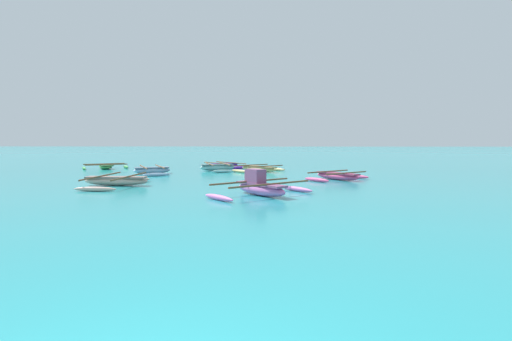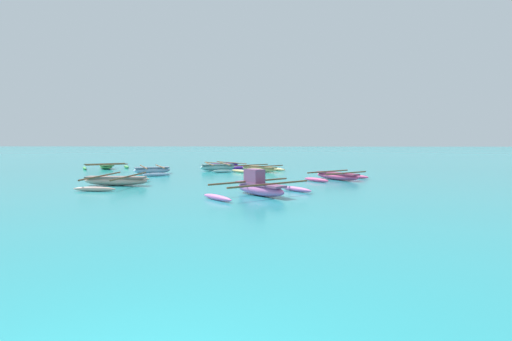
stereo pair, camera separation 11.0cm
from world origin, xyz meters
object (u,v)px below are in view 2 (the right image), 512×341
object	(u,v)px
moored_boat_5	(116,181)
moored_boat_6	(225,165)
moored_boat_4	(106,166)
moored_boat_0	(259,187)
moored_boat_1	(152,170)
moored_boat_3	(258,169)
moored_boat_2	(337,176)
moored_boat_7	(217,167)

from	to	relation	value
moored_boat_5	moored_boat_6	distance (m)	12.71
moored_boat_4	moored_boat_6	xyz separation A→B (m)	(8.61, 1.54, 0.01)
moored_boat_0	moored_boat_1	distance (m)	11.78
moored_boat_0	moored_boat_1	size ratio (longest dim) A/B	1.03
moored_boat_3	moored_boat_6	size ratio (longest dim) A/B	0.91
moored_boat_0	moored_boat_4	distance (m)	17.96
moored_boat_1	moored_boat_5	distance (m)	6.42
moored_boat_2	moored_boat_0	bearing A→B (deg)	-72.40
moored_boat_0	moored_boat_7	xyz separation A→B (m)	(-3.17, 12.02, -0.09)
moored_boat_3	moored_boat_6	world-z (taller)	moored_boat_3
moored_boat_3	moored_boat_0	bearing A→B (deg)	-39.53
moored_boat_2	moored_boat_3	bearing A→B (deg)	-179.94
moored_boat_5	moored_boat_0	bearing A→B (deg)	-22.19
moored_boat_3	moored_boat_7	bearing A→B (deg)	-142.14
moored_boat_0	moored_boat_2	size ratio (longest dim) A/B	1.16
moored_boat_3	moored_boat_6	distance (m)	4.62
moored_boat_3	moored_boat_4	size ratio (longest dim) A/B	1.08
moored_boat_3	moored_boat_5	size ratio (longest dim) A/B	0.84
moored_boat_1	moored_boat_6	world-z (taller)	moored_boat_1
moored_boat_1	moored_boat_6	xyz separation A→B (m)	(3.95, 5.72, -0.04)
moored_boat_2	moored_boat_5	world-z (taller)	moored_boat_5
moored_boat_3	moored_boat_1	bearing A→B (deg)	-114.63
moored_boat_6	moored_boat_7	size ratio (longest dim) A/B	1.07
moored_boat_4	moored_boat_6	world-z (taller)	moored_boat_6
moored_boat_2	moored_boat_6	size ratio (longest dim) A/B	0.89
moored_boat_1	moored_boat_7	world-z (taller)	moored_boat_7
moored_boat_0	moored_boat_1	bearing A→B (deg)	175.75
moored_boat_0	moored_boat_5	distance (m)	7.46
moored_boat_0	moored_boat_3	bearing A→B (deg)	141.09
moored_boat_2	moored_boat_4	xyz separation A→B (m)	(-15.66, 7.57, -0.03)
moored_boat_1	moored_boat_2	distance (m)	11.51
moored_boat_4	moored_boat_5	bearing A→B (deg)	-6.38
moored_boat_3	moored_boat_4	distance (m)	11.52
moored_boat_2	moored_boat_4	size ratio (longest dim) A/B	1.05
moored_boat_0	moored_boat_4	bearing A→B (deg)	179.86
moored_boat_0	moored_boat_1	world-z (taller)	moored_boat_0
moored_boat_4	moored_boat_7	distance (m)	8.62
moored_boat_7	moored_boat_2	bearing A→B (deg)	-57.25
moored_boat_0	moored_boat_4	world-z (taller)	moored_boat_0
moored_boat_5	moored_boat_6	xyz separation A→B (m)	(3.77, 12.14, -0.05)
moored_boat_2	moored_boat_7	size ratio (longest dim) A/B	0.95
moored_boat_2	moored_boat_3	size ratio (longest dim) A/B	0.97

